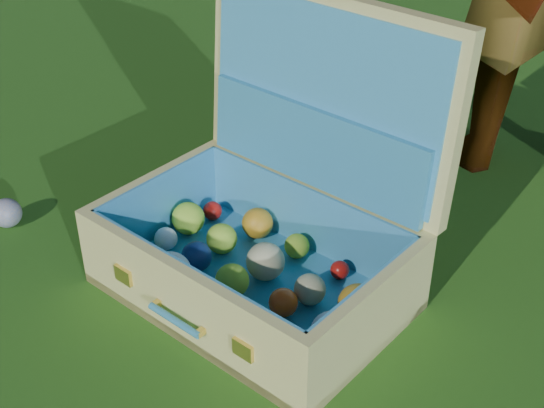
% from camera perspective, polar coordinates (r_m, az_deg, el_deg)
% --- Properties ---
extents(ground, '(60.00, 60.00, 0.00)m').
position_cam_1_polar(ground, '(1.44, -0.18, -11.36)').
color(ground, '#215114').
rests_on(ground, ground).
extents(stray_ball, '(0.07, 0.07, 0.07)m').
position_cam_1_polar(stray_ball, '(1.86, -19.35, -0.64)').
color(stray_ball, '#3D609F').
rests_on(stray_ball, ground).
extents(suitcase, '(0.67, 0.56, 0.57)m').
position_cam_1_polar(suitcase, '(1.52, 0.31, -0.80)').
color(suitcase, '#DED377').
rests_on(suitcase, ground).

